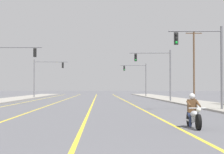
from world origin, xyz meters
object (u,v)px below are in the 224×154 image
at_px(motorcycle_with_rider, 193,114).
at_px(traffic_signal_near_left, 9,64).
at_px(traffic_signal_near_right, 206,56).
at_px(traffic_signal_mid_right, 158,67).
at_px(utility_pole_right_far, 194,63).
at_px(traffic_signal_mid_left, 44,72).
at_px(traffic_signal_far_right, 139,75).

height_order(motorcycle_with_rider, traffic_signal_near_left, traffic_signal_near_left).
height_order(traffic_signal_near_right, traffic_signal_near_left, same).
relative_size(traffic_signal_mid_right, utility_pole_right_far, 0.62).
distance_m(motorcycle_with_rider, traffic_signal_mid_right, 31.25).
height_order(traffic_signal_near_left, utility_pole_right_far, utility_pole_right_far).
relative_size(motorcycle_with_rider, traffic_signal_mid_left, 0.35).
distance_m(traffic_signal_near_right, traffic_signal_mid_right, 18.57).
bearing_deg(utility_pole_right_far, motorcycle_with_rider, -103.41).
bearing_deg(utility_pole_right_far, traffic_signal_far_right, 111.80).
height_order(traffic_signal_far_right, utility_pole_right_far, utility_pole_right_far).
xyz_separation_m(traffic_signal_near_right, traffic_signal_mid_right, (-0.79, 18.56, 0.06)).
relative_size(traffic_signal_near_left, traffic_signal_mid_left, 1.00).
relative_size(motorcycle_with_rider, traffic_signal_mid_right, 0.35).
distance_m(motorcycle_with_rider, traffic_signal_mid_left, 49.59).
height_order(traffic_signal_near_right, traffic_signal_mid_right, same).
xyz_separation_m(motorcycle_with_rider, traffic_signal_mid_right, (3.11, 30.90, 3.52)).
height_order(motorcycle_with_rider, traffic_signal_mid_right, traffic_signal_mid_right).
distance_m(traffic_signal_mid_right, traffic_signal_far_right, 26.87).
xyz_separation_m(traffic_signal_near_left, traffic_signal_far_right, (16.62, 32.91, -0.00)).
distance_m(motorcycle_with_rider, traffic_signal_far_right, 57.97).
bearing_deg(motorcycle_with_rider, traffic_signal_mid_right, 84.25).
distance_m(traffic_signal_near_left, utility_pole_right_far, 28.50).
height_order(traffic_signal_near_left, traffic_signal_far_right, same).
bearing_deg(traffic_signal_mid_right, traffic_signal_near_right, -87.56).
relative_size(traffic_signal_mid_left, utility_pole_right_far, 0.62).
xyz_separation_m(traffic_signal_near_left, utility_pole_right_far, (23.16, 16.56, 1.17)).
relative_size(traffic_signal_near_left, traffic_signal_far_right, 1.00).
xyz_separation_m(traffic_signal_near_right, utility_pole_right_far, (5.98, 29.08, 1.22)).
bearing_deg(utility_pole_right_far, traffic_signal_near_right, -101.62).
bearing_deg(utility_pole_right_far, traffic_signal_mid_right, -122.74).
bearing_deg(traffic_signal_mid_left, utility_pole_right_far, -15.65).
height_order(traffic_signal_mid_right, traffic_signal_mid_left, same).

